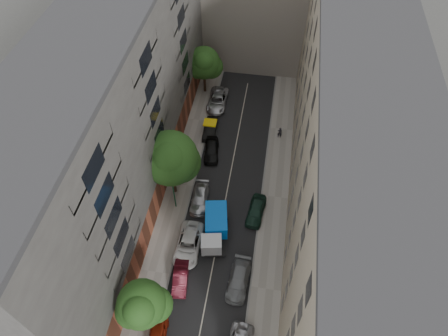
% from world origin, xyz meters
% --- Properties ---
extents(ground, '(120.00, 120.00, 0.00)m').
position_xyz_m(ground, '(0.00, 0.00, 0.00)').
color(ground, '#4C4C49').
rests_on(ground, ground).
extents(road_surface, '(8.00, 44.00, 0.02)m').
position_xyz_m(road_surface, '(0.00, 0.00, 0.01)').
color(road_surface, black).
rests_on(road_surface, ground).
extents(sidewalk_left, '(3.00, 44.00, 0.15)m').
position_xyz_m(sidewalk_left, '(-5.50, 0.00, 0.07)').
color(sidewalk_left, gray).
rests_on(sidewalk_left, ground).
extents(sidewalk_right, '(3.00, 44.00, 0.15)m').
position_xyz_m(sidewalk_right, '(5.50, 0.00, 0.07)').
color(sidewalk_right, gray).
rests_on(sidewalk_right, ground).
extents(building_left, '(8.00, 44.00, 20.00)m').
position_xyz_m(building_left, '(-11.00, 0.00, 10.00)').
color(building_left, '#484643').
rests_on(building_left, ground).
extents(building_right, '(8.00, 44.00, 20.00)m').
position_xyz_m(building_right, '(11.00, 0.00, 10.00)').
color(building_right, tan).
rests_on(building_right, ground).
extents(tarp_truck, '(3.11, 5.86, 2.55)m').
position_xyz_m(tarp_truck, '(-0.38, -5.83, 1.41)').
color(tarp_truck, black).
rests_on(tarp_truck, ground).
extents(car_left_0, '(2.09, 4.21, 1.38)m').
position_xyz_m(car_left_0, '(-3.60, -17.00, 0.69)').
color(car_left_0, maroon).
rests_on(car_left_0, ground).
extents(car_left_1, '(1.84, 4.09, 1.30)m').
position_xyz_m(car_left_1, '(-2.80, -11.40, 0.65)').
color(car_left_1, '#4C0F19').
rests_on(car_left_1, ground).
extents(car_left_2, '(2.50, 5.39, 1.50)m').
position_xyz_m(car_left_2, '(-2.80, -7.80, 0.75)').
color(car_left_2, silver).
rests_on(car_left_2, ground).
extents(car_left_3, '(2.11, 4.64, 1.32)m').
position_xyz_m(car_left_3, '(-2.80, -1.94, 0.66)').
color(car_left_3, '#B7B8BC').
rests_on(car_left_3, ground).
extents(car_left_4, '(2.31, 4.53, 1.48)m').
position_xyz_m(car_left_4, '(-2.80, 5.40, 0.74)').
color(car_left_4, black).
rests_on(car_left_4, ground).
extents(car_left_5, '(1.53, 4.29, 1.41)m').
position_xyz_m(car_left_5, '(-3.60, 9.00, 0.71)').
color(car_left_5, black).
rests_on(car_left_5, ground).
extents(car_left_6, '(2.55, 5.45, 1.51)m').
position_xyz_m(car_left_6, '(-3.60, 14.60, 0.75)').
color(car_left_6, '#B8B7BC').
rests_on(car_left_6, ground).
extents(car_right_1, '(2.20, 4.85, 1.38)m').
position_xyz_m(car_right_1, '(2.80, -10.80, 0.69)').
color(car_right_1, slate).
rests_on(car_right_1, ground).
extents(car_right_2, '(2.18, 4.47, 1.47)m').
position_xyz_m(car_right_2, '(3.60, -2.60, 0.73)').
color(car_right_2, black).
rests_on(car_right_2, ground).
extents(tree_near, '(4.58, 4.19, 7.22)m').
position_xyz_m(tree_near, '(-4.50, -16.15, 4.99)').
color(tree_near, '#382619').
rests_on(tree_near, sidewalk_left).
extents(tree_mid, '(6.10, 5.94, 8.74)m').
position_xyz_m(tree_mid, '(-5.77, -1.11, 5.76)').
color(tree_mid, '#382619').
rests_on(tree_mid, sidewalk_left).
extents(tree_far, '(4.80, 4.44, 7.10)m').
position_xyz_m(tree_far, '(-5.74, 16.89, 4.81)').
color(tree_far, '#382619').
rests_on(tree_far, sidewalk_left).
extents(lamp_post, '(0.36, 0.36, 6.28)m').
position_xyz_m(lamp_post, '(-5.31, -3.03, 4.03)').
color(lamp_post, '#1A5B37').
rests_on(lamp_post, sidewalk_left).
extents(pedestrian, '(0.60, 0.40, 1.62)m').
position_xyz_m(pedestrian, '(5.31, 9.48, 0.96)').
color(pedestrian, black).
rests_on(pedestrian, sidewalk_right).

